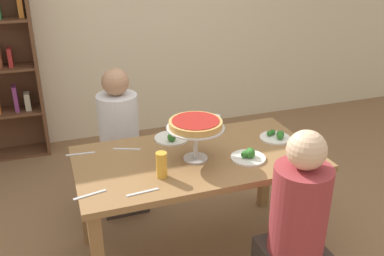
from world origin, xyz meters
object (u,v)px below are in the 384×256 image
object	(u,v)px
cutlery_fork_near	(291,166)
diner_near_right	(295,243)
salad_plate_spare	(276,137)
cutlery_knife_far	(143,192)
cutlery_spare_fork	(81,154)
deep_dish_pizza_stand	(196,127)
salad_plate_near_diner	(172,138)
water_glass_clear_near	(215,123)
salad_plate_far_diner	(248,156)
diner_far_left	(121,151)
cutlery_knife_near	(127,149)
cutlery_fork_far	(90,195)
beer_glass_amber_tall	(162,165)
dining_table	(197,170)

from	to	relation	value
cutlery_fork_near	diner_near_right	bearing A→B (deg)	-118.77
diner_near_right	salad_plate_spare	xyz separation A→B (m)	(0.27, 0.73, 0.27)
cutlery_knife_far	cutlery_spare_fork	world-z (taller)	same
deep_dish_pizza_stand	salad_plate_near_diner	world-z (taller)	deep_dish_pizza_stand
water_glass_clear_near	cutlery_fork_near	size ratio (longest dim) A/B	0.64
salad_plate_far_diner	cutlery_knife_far	world-z (taller)	salad_plate_far_diner
diner_far_left	cutlery_knife_near	world-z (taller)	diner_far_left
cutlery_fork_far	cutlery_knife_far	xyz separation A→B (m)	(0.27, -0.07, 0.00)
salad_plate_far_diner	water_glass_clear_near	bearing A→B (deg)	93.94
water_glass_clear_near	cutlery_knife_near	bearing A→B (deg)	-172.70
diner_far_left	cutlery_knife_near	distance (m)	0.54
cutlery_fork_near	salad_plate_far_diner	bearing A→B (deg)	136.37
salad_plate_near_diner	beer_glass_amber_tall	bearing A→B (deg)	-113.57
cutlery_knife_near	cutlery_knife_far	xyz separation A→B (m)	(-0.02, -0.54, 0.00)
salad_plate_near_diner	cutlery_knife_far	xyz separation A→B (m)	(-0.34, -0.58, -0.01)
deep_dish_pizza_stand	salad_plate_far_diner	xyz separation A→B (m)	(0.31, -0.11, -0.20)
dining_table	diner_far_left	xyz separation A→B (m)	(-0.37, 0.72, -0.15)
beer_glass_amber_tall	cutlery_knife_far	bearing A→B (deg)	-138.30
dining_table	cutlery_fork_far	xyz separation A→B (m)	(-0.69, -0.23, 0.10)
deep_dish_pizza_stand	cutlery_knife_far	world-z (taller)	deep_dish_pizza_stand
salad_plate_far_diner	beer_glass_amber_tall	world-z (taller)	beer_glass_amber_tall
cutlery_fork_near	salad_plate_spare	bearing A→B (deg)	69.84
water_glass_clear_near	cutlery_spare_fork	bearing A→B (deg)	-176.82
salad_plate_near_diner	salad_plate_far_diner	size ratio (longest dim) A/B	1.09
cutlery_fork_far	cutlery_knife_far	distance (m)	0.28
diner_far_left	deep_dish_pizza_stand	distance (m)	0.95
diner_far_left	salad_plate_near_diner	bearing A→B (deg)	33.18
cutlery_knife_far	cutlery_spare_fork	distance (m)	0.63
dining_table	water_glass_clear_near	bearing A→B (deg)	51.92
cutlery_fork_far	salad_plate_far_diner	bearing A→B (deg)	-7.11
dining_table	diner_far_left	distance (m)	0.82
dining_table	salad_plate_spare	distance (m)	0.60
deep_dish_pizza_stand	cutlery_fork_far	bearing A→B (deg)	-163.60
salad_plate_spare	cutlery_fork_near	bearing A→B (deg)	-106.09
salad_plate_far_diner	beer_glass_amber_tall	distance (m)	0.57
beer_glass_amber_tall	cutlery_knife_near	world-z (taller)	beer_glass_amber_tall
salad_plate_far_diner	water_glass_clear_near	distance (m)	0.47
salad_plate_near_diner	cutlery_knife_far	size ratio (longest dim) A/B	1.32
diner_far_left	salad_plate_near_diner	world-z (taller)	diner_far_left
dining_table	beer_glass_amber_tall	distance (m)	0.38
salad_plate_near_diner	salad_plate_far_diner	xyz separation A→B (m)	(0.37, -0.42, 0.01)
salad_plate_far_diner	cutlery_spare_fork	distance (m)	1.06
diner_far_left	cutlery_knife_far	distance (m)	1.05
dining_table	beer_glass_amber_tall	xyz separation A→B (m)	(-0.28, -0.18, 0.18)
diner_near_right	diner_far_left	world-z (taller)	same
beer_glass_amber_tall	cutlery_spare_fork	xyz separation A→B (m)	(-0.41, 0.44, -0.07)
water_glass_clear_near	cutlery_fork_near	distance (m)	0.68
cutlery_fork_near	dining_table	bearing A→B (deg)	143.19
diner_near_right	deep_dish_pizza_stand	world-z (taller)	diner_near_right
dining_table	salad_plate_near_diner	bearing A→B (deg)	106.41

